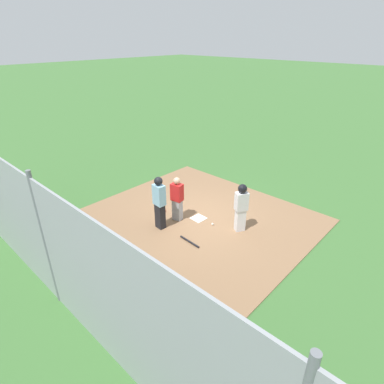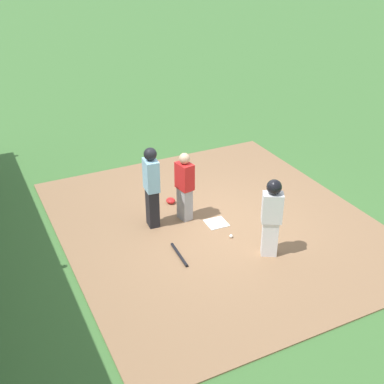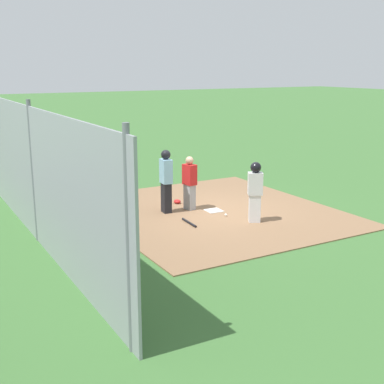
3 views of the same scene
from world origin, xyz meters
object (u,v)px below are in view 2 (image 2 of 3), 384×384
at_px(umpire, 152,186).
at_px(baseball_bat, 179,255).
at_px(runner, 272,213).
at_px(baseball, 231,236).
at_px(home_plate, 216,223).
at_px(catcher, 185,186).
at_px(catcher_mask, 171,201).

distance_m(umpire, baseball_bat, 1.57).
xyz_separation_m(umpire, runner, (1.98, 1.62, -0.03)).
relative_size(runner, baseball, 21.90).
distance_m(runner, baseball_bat, 1.96).
bearing_deg(baseball, runner, 24.51).
distance_m(home_plate, catcher, 1.07).
bearing_deg(runner, baseball_bat, 95.75).
distance_m(runner, catcher_mask, 2.96).
distance_m(baseball_bat, baseball, 1.23).
bearing_deg(catcher_mask, baseball_bat, -19.52).
distance_m(home_plate, runner, 1.74).
height_order(catcher, umpire, umpire).
bearing_deg(baseball, baseball_bat, -84.81).
xyz_separation_m(runner, catcher_mask, (-2.69, -0.90, -0.86)).
relative_size(catcher, baseball, 21.00).
bearing_deg(baseball_bat, umpire, 4.22).
xyz_separation_m(umpire, catcher_mask, (-0.71, 0.73, -0.89)).
relative_size(home_plate, baseball_bat, 0.55).
height_order(catcher, baseball, catcher).
xyz_separation_m(catcher, baseball, (1.12, 0.52, -0.76)).
height_order(catcher, runner, runner).
xyz_separation_m(baseball_bat, catcher_mask, (-1.99, 0.70, 0.03)).
distance_m(home_plate, baseball, 0.62).
height_order(baseball_bat, baseball, baseball).
bearing_deg(catcher_mask, runner, 18.46).
distance_m(catcher_mask, baseball, 1.95).
relative_size(catcher, catcher_mask, 6.48).
bearing_deg(catcher, umpire, 165.68).
xyz_separation_m(home_plate, umpire, (-0.55, -1.25, 0.94)).
bearing_deg(baseball_bat, runner, -110.45).
relative_size(baseball_bat, baseball, 10.72).
bearing_deg(runner, home_plate, 44.23).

